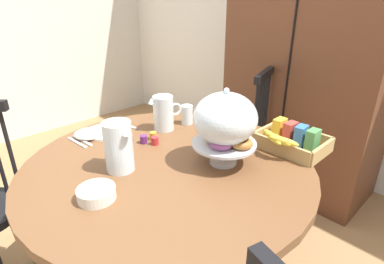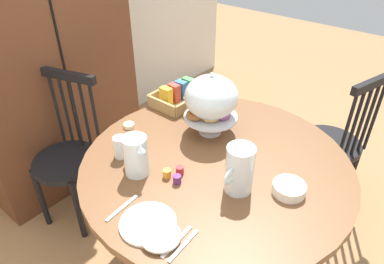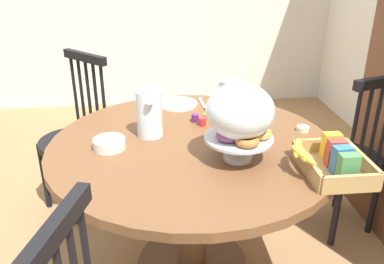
% 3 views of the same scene
% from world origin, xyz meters
% --- Properties ---
extents(wall_back, '(4.80, 0.06, 2.60)m').
position_xyz_m(wall_back, '(0.00, 1.83, 1.30)').
color(wall_back, silver).
rests_on(wall_back, ground_plane).
extents(wall_left, '(0.06, 4.32, 2.60)m').
position_xyz_m(wall_left, '(-2.43, 0.36, 1.30)').
color(wall_left, silver).
rests_on(wall_left, ground_plane).
extents(wooden_armoire, '(1.18, 0.60, 1.96)m').
position_xyz_m(wooden_armoire, '(0.06, 1.50, 0.98)').
color(wooden_armoire, brown).
rests_on(wooden_armoire, ground_plane).
extents(dining_table, '(1.28, 1.28, 0.74)m').
position_xyz_m(dining_table, '(0.12, 0.12, 0.54)').
color(dining_table, brown).
rests_on(dining_table, ground_plane).
extents(windsor_chair_by_cabinet, '(0.43, 0.43, 0.97)m').
position_xyz_m(windsor_chair_by_cabinet, '(-0.14, 1.02, 0.45)').
color(windsor_chair_by_cabinet, black).
rests_on(windsor_chair_by_cabinet, ground_plane).
extents(pastry_stand_with_dome, '(0.28, 0.28, 0.34)m').
position_xyz_m(pastry_stand_with_dome, '(0.30, 0.29, 0.94)').
color(pastry_stand_with_dome, silver).
rests_on(pastry_stand_with_dome, dining_table).
extents(orange_juice_pitcher, '(0.20, 0.12, 0.22)m').
position_xyz_m(orange_juice_pitcher, '(0.03, -0.07, 0.84)').
color(orange_juice_pitcher, silver).
rests_on(orange_juice_pitcher, dining_table).
extents(milk_pitcher, '(0.11, 0.19, 0.19)m').
position_xyz_m(milk_pitcher, '(-0.17, 0.34, 0.83)').
color(milk_pitcher, silver).
rests_on(milk_pitcher, dining_table).
extents(cereal_basket, '(0.32, 0.30, 0.12)m').
position_xyz_m(cereal_basket, '(0.44, 0.63, 0.79)').
color(cereal_basket, tan).
rests_on(cereal_basket, dining_table).
extents(china_plate_large, '(0.22, 0.22, 0.01)m').
position_xyz_m(china_plate_large, '(-0.36, 0.09, 0.75)').
color(china_plate_large, white).
rests_on(china_plate_large, dining_table).
extents(china_plate_small, '(0.15, 0.15, 0.01)m').
position_xyz_m(china_plate_small, '(-0.37, -0.00, 0.76)').
color(china_plate_small, white).
rests_on(china_plate_small, china_plate_large).
extents(cereal_bowl, '(0.14, 0.14, 0.04)m').
position_xyz_m(cereal_bowl, '(0.15, -0.25, 0.76)').
color(cereal_bowl, white).
rests_on(cereal_bowl, dining_table).
extents(drinking_glass, '(0.06, 0.06, 0.11)m').
position_xyz_m(drinking_glass, '(-0.14, 0.49, 0.80)').
color(drinking_glass, silver).
rests_on(drinking_glass, dining_table).
extents(butter_dish, '(0.06, 0.06, 0.02)m').
position_xyz_m(butter_dish, '(0.05, 0.66, 0.75)').
color(butter_dish, beige).
rests_on(butter_dish, dining_table).
extents(jam_jar_strawberry, '(0.04, 0.04, 0.04)m').
position_xyz_m(jam_jar_strawberry, '(-0.06, 0.19, 0.76)').
color(jam_jar_strawberry, '#B7282D').
rests_on(jam_jar_strawberry, dining_table).
extents(jam_jar_apricot, '(0.04, 0.04, 0.04)m').
position_xyz_m(jam_jar_apricot, '(-0.11, 0.22, 0.76)').
color(jam_jar_apricot, orange).
rests_on(jam_jar_apricot, dining_table).
extents(jam_jar_grape, '(0.04, 0.04, 0.04)m').
position_xyz_m(jam_jar_grape, '(-0.11, 0.16, 0.76)').
color(jam_jar_grape, '#5B2366').
rests_on(jam_jar_grape, dining_table).
extents(table_knife, '(0.17, 0.03, 0.01)m').
position_xyz_m(table_knife, '(-0.35, -0.05, 0.74)').
color(table_knife, silver).
rests_on(table_knife, dining_table).
extents(dinner_fork, '(0.17, 0.03, 0.01)m').
position_xyz_m(dinner_fork, '(-0.35, -0.08, 0.74)').
color(dinner_fork, silver).
rests_on(dinner_fork, dining_table).
extents(soup_spoon, '(0.17, 0.03, 0.01)m').
position_xyz_m(soup_spoon, '(-0.37, 0.22, 0.74)').
color(soup_spoon, silver).
rests_on(soup_spoon, dining_table).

